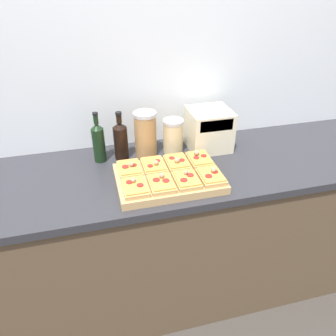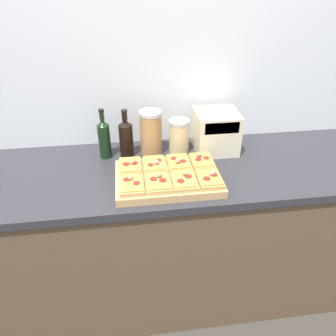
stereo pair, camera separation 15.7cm
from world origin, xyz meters
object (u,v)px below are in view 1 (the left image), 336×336
(toaster_oven, at_px, (209,129))
(grain_jar_short, at_px, (173,136))
(wine_bottle, at_px, (121,140))
(cutting_board, at_px, (170,178))
(grain_jar_tall, at_px, (145,134))
(olive_oil_bottle, at_px, (99,142))

(toaster_oven, bearing_deg, grain_jar_short, 179.76)
(wine_bottle, relative_size, toaster_oven, 1.05)
(grain_jar_short, xyz_separation_m, toaster_oven, (0.20, -0.00, 0.02))
(cutting_board, distance_m, grain_jar_tall, 0.31)
(olive_oil_bottle, relative_size, grain_jar_tall, 1.10)
(grain_jar_tall, distance_m, toaster_oven, 0.36)
(olive_oil_bottle, bearing_deg, grain_jar_short, -0.00)
(cutting_board, relative_size, toaster_oven, 1.97)
(olive_oil_bottle, height_order, grain_jar_short, olive_oil_bottle)
(wine_bottle, height_order, grain_jar_short, wine_bottle)
(olive_oil_bottle, relative_size, toaster_oven, 1.09)
(wine_bottle, xyz_separation_m, grain_jar_short, (0.28, 0.00, -0.01))
(olive_oil_bottle, bearing_deg, cutting_board, -43.19)
(wine_bottle, bearing_deg, grain_jar_tall, 0.00)
(toaster_oven, bearing_deg, olive_oil_bottle, 179.92)
(cutting_board, relative_size, wine_bottle, 1.88)
(wine_bottle, relative_size, grain_jar_tall, 1.06)
(grain_jar_short, height_order, toaster_oven, toaster_oven)
(cutting_board, xyz_separation_m, wine_bottle, (-0.19, 0.29, 0.09))
(wine_bottle, distance_m, grain_jar_tall, 0.13)
(cutting_board, xyz_separation_m, toaster_oven, (0.30, 0.28, 0.09))
(wine_bottle, distance_m, toaster_oven, 0.49)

